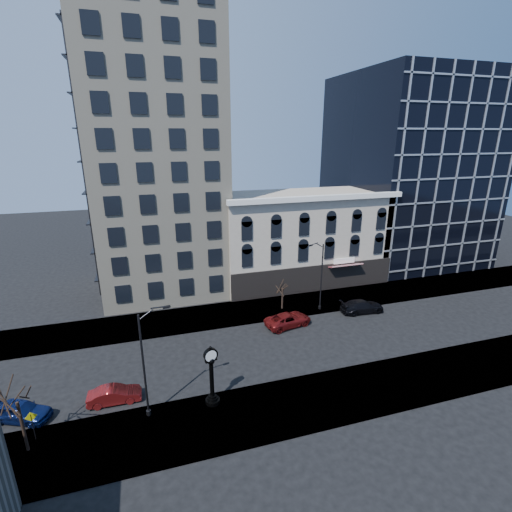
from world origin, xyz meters
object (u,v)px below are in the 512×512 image
object	(u,v)px
warning_sign	(32,421)
car_near_b	(115,395)
street_clock	(212,378)
car_near_a	(20,411)
street_lamp_near	(150,334)

from	to	relation	value
warning_sign	car_near_b	world-z (taller)	warning_sign
street_clock	car_near_b	xyz separation A→B (m)	(-7.06, 2.37, -1.67)
street_clock	car_near_b	bearing A→B (deg)	145.68
street_clock	warning_sign	xyz separation A→B (m)	(-11.89, -0.11, -0.69)
car_near_a	car_near_b	bearing A→B (deg)	-65.64
street_lamp_near	car_near_b	world-z (taller)	street_lamp_near
street_lamp_near	warning_sign	size ratio (longest dim) A/B	3.90
car_near_a	car_near_b	size ratio (longest dim) A/B	1.10
street_clock	car_near_a	distance (m)	13.66
street_clock	warning_sign	distance (m)	11.91
street_lamp_near	warning_sign	bearing A→B (deg)	171.27
street_lamp_near	street_clock	bearing A→B (deg)	-13.59
car_near_b	warning_sign	bearing A→B (deg)	117.96
car_near_a	car_near_b	world-z (taller)	car_near_a
street_lamp_near	car_near_a	bearing A→B (deg)	156.00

